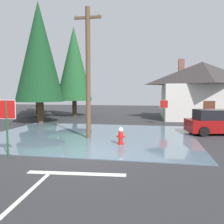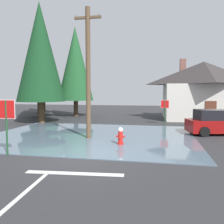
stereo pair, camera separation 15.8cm
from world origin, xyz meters
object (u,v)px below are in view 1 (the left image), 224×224
pine_tree_mid_left (39,52)px  pine_tree_far_center (41,70)px  stop_sign_near (7,116)px  fire_hydrant (121,136)px  pine_tree_short_left (74,64)px  parked_car (220,122)px  stop_sign_far (164,107)px  pine_tree_tall_left (37,60)px  house (202,89)px  utility_pole (88,71)px

pine_tree_mid_left → pine_tree_far_center: (-4.87, 9.82, -0.60)m
stop_sign_near → fire_hydrant: stop_sign_near is taller
fire_hydrant → pine_tree_short_left: size_ratio=0.09×
parked_car → pine_tree_far_center: size_ratio=0.48×
stop_sign_far → pine_tree_tall_left: 15.07m
stop_sign_far → pine_tree_short_left: size_ratio=0.21×
pine_tree_tall_left → pine_tree_far_center: 5.64m
fire_hydrant → pine_tree_far_center: (-13.44, 17.56, 5.32)m
house → pine_tree_mid_left: (-15.04, -5.96, 3.30)m
stop_sign_far → pine_tree_far_center: size_ratio=0.22×
stop_sign_near → pine_tree_tall_left: bearing=113.4°
pine_tree_far_center → house: bearing=-11.0°
house → parked_car: (-0.49, -9.31, -2.30)m
stop_sign_near → utility_pole: size_ratio=0.32×
utility_pole → parked_car: size_ratio=1.64×
stop_sign_near → pine_tree_far_center: (-8.88, 20.59, 4.01)m
utility_pole → pine_tree_tall_left: 14.51m
utility_pole → parked_car: (8.14, 3.06, -3.23)m
utility_pole → pine_tree_mid_left: size_ratio=0.71×
fire_hydrant → stop_sign_far: (2.50, 8.50, 1.04)m
stop_sign_near → house: house is taller
pine_tree_mid_left → stop_sign_near: bearing=-69.6°
house → parked_car: 9.61m
stop_sign_far → pine_tree_tall_left: (-13.74, 3.90, 4.83)m
fire_hydrant → stop_sign_far: size_ratio=0.44×
fire_hydrant → pine_tree_mid_left: 12.97m
utility_pole → pine_tree_mid_left: bearing=135.0°
parked_car → pine_tree_far_center: pine_tree_far_center is taller
utility_pole → pine_tree_mid_left: (-6.42, 6.42, 2.36)m
stop_sign_far → pine_tree_short_left: bearing=151.0°
house → fire_hydrant: bearing=-115.3°
stop_sign_near → pine_tree_mid_left: bearing=110.4°
pine_tree_short_left → house: bearing=-1.4°
stop_sign_near → utility_pole: (2.41, 4.35, 2.24)m
house → pine_tree_far_center: bearing=169.0°
stop_sign_near → pine_tree_mid_left: size_ratio=0.23×
stop_sign_near → stop_sign_far: stop_sign_near is taller
pine_tree_tall_left → pine_tree_far_center: pine_tree_tall_left is taller
parked_car → pine_tree_mid_left: bearing=167.0°
pine_tree_mid_left → pine_tree_far_center: bearing=116.4°
house → pine_tree_mid_left: size_ratio=0.80×
pine_tree_short_left → pine_tree_tall_left: bearing=-156.1°
stop_sign_far → house: (3.98, 5.20, 1.58)m
fire_hydrant → pine_tree_far_center: size_ratio=0.10×
pine_tree_tall_left → stop_sign_far: bearing=-15.9°
stop_sign_near → stop_sign_far: size_ratio=1.16×
house → utility_pole: bearing=-124.9°
stop_sign_far → pine_tree_far_center: pine_tree_far_center is taller
fire_hydrant → stop_sign_near: bearing=-146.4°
fire_hydrant → utility_pole: utility_pole is taller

